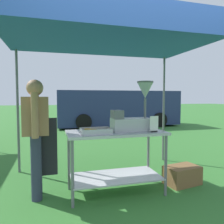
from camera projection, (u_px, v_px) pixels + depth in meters
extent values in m
plane|color=#33702D|center=(77.00, 135.00, 8.10)|extent=(70.00, 70.00, 0.00)
cylinder|color=slate|center=(18.00, 112.00, 3.96)|extent=(0.04, 0.04, 2.22)
cylinder|color=slate|center=(164.00, 110.00, 4.74)|extent=(0.04, 0.04, 2.22)
cube|color=blue|center=(113.00, 37.00, 3.17)|extent=(3.13, 2.51, 0.05)
cube|color=blue|center=(150.00, 15.00, 1.98)|extent=(3.13, 0.02, 0.24)
cube|color=#B7B7BC|center=(116.00, 133.00, 3.12)|extent=(1.38, 0.67, 0.04)
cube|color=#B7B7BC|center=(116.00, 176.00, 3.16)|extent=(1.27, 0.62, 0.02)
cylinder|color=slate|center=(72.00, 174.00, 2.70)|extent=(0.04, 0.04, 0.85)
cylinder|color=slate|center=(166.00, 166.00, 3.04)|extent=(0.04, 0.04, 0.85)
cylinder|color=slate|center=(69.00, 161.00, 3.25)|extent=(0.04, 0.04, 0.85)
cylinder|color=slate|center=(148.00, 155.00, 3.59)|extent=(0.04, 0.04, 0.85)
cube|color=#B7B7BC|center=(96.00, 133.00, 2.92)|extent=(0.40, 0.27, 0.01)
cube|color=#B7B7BC|center=(98.00, 132.00, 2.80)|extent=(0.40, 0.01, 0.06)
cube|color=#B7B7BC|center=(94.00, 129.00, 3.04)|extent=(0.40, 0.01, 0.06)
cube|color=#B7B7BC|center=(81.00, 131.00, 2.87)|extent=(0.01, 0.27, 0.06)
cube|color=#B7B7BC|center=(110.00, 130.00, 2.97)|extent=(0.01, 0.27, 0.06)
torus|color=gold|center=(97.00, 132.00, 2.92)|extent=(0.12, 0.12, 0.03)
torus|color=gold|center=(92.00, 132.00, 2.85)|extent=(0.11, 0.11, 0.03)
torus|color=gold|center=(86.00, 131.00, 2.97)|extent=(0.12, 0.12, 0.03)
torus|color=gold|center=(106.00, 131.00, 2.95)|extent=(0.12, 0.12, 0.03)
torus|color=gold|center=(108.00, 132.00, 2.88)|extent=(0.10, 0.10, 0.03)
torus|color=gold|center=(86.00, 133.00, 2.81)|extent=(0.12, 0.12, 0.03)
torus|color=gold|center=(93.00, 131.00, 2.98)|extent=(0.11, 0.11, 0.03)
torus|color=gold|center=(101.00, 131.00, 2.99)|extent=(0.11, 0.11, 0.03)
torus|color=gold|center=(87.00, 129.00, 2.96)|extent=(0.10, 0.10, 0.03)
torus|color=gold|center=(102.00, 132.00, 2.89)|extent=(0.11, 0.11, 0.03)
torus|color=gold|center=(94.00, 130.00, 2.89)|extent=(0.11, 0.11, 0.03)
torus|color=gold|center=(89.00, 129.00, 2.95)|extent=(0.10, 0.10, 0.03)
torus|color=gold|center=(85.00, 132.00, 2.89)|extent=(0.12, 0.12, 0.03)
cube|color=#B7B7BC|center=(131.00, 124.00, 3.18)|extent=(0.56, 0.28, 0.18)
cube|color=slate|center=(117.00, 114.00, 3.12)|extent=(0.14, 0.22, 0.12)
cylinder|color=slate|center=(145.00, 108.00, 3.22)|extent=(0.04, 0.04, 0.29)
cone|color=#B7B7BC|center=(145.00, 91.00, 3.21)|extent=(0.22, 0.22, 0.23)
cylinder|color=slate|center=(145.00, 82.00, 3.20)|extent=(0.24, 0.24, 0.02)
cube|color=black|center=(154.00, 131.00, 3.06)|extent=(0.08, 0.05, 0.02)
cube|color=white|center=(154.00, 123.00, 3.05)|extent=(0.13, 0.02, 0.21)
cylinder|color=#2D3347|center=(37.00, 164.00, 3.10)|extent=(0.14, 0.14, 0.86)
cylinder|color=#2D3347|center=(36.00, 168.00, 2.91)|extent=(0.14, 0.14, 0.86)
cube|color=#9E704C|center=(35.00, 116.00, 2.96)|extent=(0.35, 0.23, 0.52)
cube|color=black|center=(45.00, 147.00, 3.02)|extent=(0.32, 0.03, 0.80)
cylinder|color=#9E704C|center=(36.00, 113.00, 3.16)|extent=(0.09, 0.09, 0.58)
cylinder|color=#9E704C|center=(35.00, 115.00, 2.75)|extent=(0.09, 0.09, 0.58)
sphere|color=#A87A56|center=(35.00, 88.00, 2.93)|extent=(0.22, 0.22, 0.22)
cube|color=brown|center=(182.00, 175.00, 3.47)|extent=(0.59, 0.44, 0.29)
cube|color=navy|center=(118.00, 108.00, 10.65)|extent=(5.76, 2.00, 1.60)
cube|color=#1E2833|center=(71.00, 99.00, 10.07)|extent=(0.13, 1.62, 0.70)
cylinder|color=black|center=(84.00, 122.00, 9.34)|extent=(0.68, 0.25, 0.68)
cylinder|color=black|center=(79.00, 118.00, 11.14)|extent=(0.68, 0.25, 0.68)
cylinder|color=black|center=(160.00, 120.00, 10.23)|extent=(0.68, 0.25, 0.68)
cylinder|color=black|center=(144.00, 116.00, 12.03)|extent=(0.68, 0.25, 0.68)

